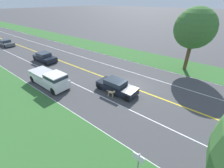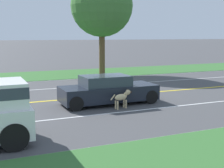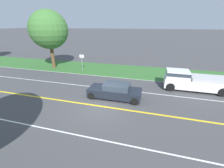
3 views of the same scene
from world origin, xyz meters
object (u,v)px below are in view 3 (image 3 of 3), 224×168
(roadside_tree_right_near, at_px, (49,30))
(street_sign, at_px, (82,61))
(dog, at_px, (116,87))
(pickup_truck, at_px, (192,81))
(ego_car, at_px, (115,91))

(roadside_tree_right_near, relative_size, street_sign, 3.48)
(dog, distance_m, street_sign, 8.39)
(dog, distance_m, pickup_truck, 7.42)
(pickup_truck, xyz_separation_m, roadside_tree_right_near, (3.23, 17.88, 4.36))
(ego_car, bearing_deg, street_sign, 43.76)
(ego_car, xyz_separation_m, pickup_truck, (3.73, -6.72, 0.32))
(ego_car, bearing_deg, roadside_tree_right_near, 58.04)
(dog, height_order, pickup_truck, pickup_truck)
(pickup_truck, bearing_deg, ego_car, 119.07)
(ego_car, distance_m, roadside_tree_right_near, 13.96)
(street_sign, bearing_deg, ego_car, -136.24)
(pickup_truck, relative_size, street_sign, 2.44)
(roadside_tree_right_near, xyz_separation_m, street_sign, (-0.25, -4.73, -3.87))
(dog, bearing_deg, street_sign, 34.85)
(dog, height_order, roadside_tree_right_near, roadside_tree_right_near)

